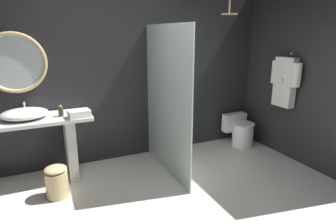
{
  "coord_description": "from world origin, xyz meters",
  "views": [
    {
      "loc": [
        -1.12,
        -2.24,
        1.88
      ],
      "look_at": [
        0.22,
        0.71,
        0.98
      ],
      "focal_mm": 30.88,
      "sensor_mm": 36.0,
      "label": 1
    }
  ],
  "objects_px": {
    "waste_bin": "(57,181)",
    "folded_hand_towel": "(79,114)",
    "soap_dispenser": "(61,111)",
    "toilet": "(240,131)",
    "vessel_sink": "(25,114)",
    "hanging_bathrobe": "(285,80)",
    "round_wall_mirror": "(15,63)",
    "rain_shower_head": "(229,12)"
  },
  "relations": [
    {
      "from": "hanging_bathrobe",
      "to": "folded_hand_towel",
      "type": "height_order",
      "value": "hanging_bathrobe"
    },
    {
      "from": "waste_bin",
      "to": "vessel_sink",
      "type": "bearing_deg",
      "value": 117.9
    },
    {
      "from": "hanging_bathrobe",
      "to": "toilet",
      "type": "bearing_deg",
      "value": 115.15
    },
    {
      "from": "hanging_bathrobe",
      "to": "waste_bin",
      "type": "relative_size",
      "value": 2.06
    },
    {
      "from": "rain_shower_head",
      "to": "folded_hand_towel",
      "type": "height_order",
      "value": "rain_shower_head"
    },
    {
      "from": "soap_dispenser",
      "to": "folded_hand_towel",
      "type": "height_order",
      "value": "soap_dispenser"
    },
    {
      "from": "waste_bin",
      "to": "folded_hand_towel",
      "type": "relative_size",
      "value": 1.51
    },
    {
      "from": "vessel_sink",
      "to": "waste_bin",
      "type": "height_order",
      "value": "vessel_sink"
    },
    {
      "from": "vessel_sink",
      "to": "hanging_bathrobe",
      "type": "height_order",
      "value": "hanging_bathrobe"
    },
    {
      "from": "soap_dispenser",
      "to": "toilet",
      "type": "relative_size",
      "value": 0.28
    },
    {
      "from": "round_wall_mirror",
      "to": "hanging_bathrobe",
      "type": "relative_size",
      "value": 0.95
    },
    {
      "from": "soap_dispenser",
      "to": "toilet",
      "type": "distance_m",
      "value": 2.92
    },
    {
      "from": "toilet",
      "to": "soap_dispenser",
      "type": "bearing_deg",
      "value": -179.85
    },
    {
      "from": "round_wall_mirror",
      "to": "toilet",
      "type": "xyz_separation_m",
      "value": [
        3.3,
        -0.31,
        -1.26
      ]
    },
    {
      "from": "vessel_sink",
      "to": "waste_bin",
      "type": "distance_m",
      "value": 0.91
    },
    {
      "from": "soap_dispenser",
      "to": "vessel_sink",
      "type": "bearing_deg",
      "value": 172.06
    },
    {
      "from": "toilet",
      "to": "vessel_sink",
      "type": "bearing_deg",
      "value": 179.12
    },
    {
      "from": "rain_shower_head",
      "to": "vessel_sink",
      "type": "bearing_deg",
      "value": 177.59
    },
    {
      "from": "rain_shower_head",
      "to": "waste_bin",
      "type": "bearing_deg",
      "value": -171.72
    },
    {
      "from": "soap_dispenser",
      "to": "folded_hand_towel",
      "type": "relative_size",
      "value": 0.56
    },
    {
      "from": "vessel_sink",
      "to": "rain_shower_head",
      "type": "distance_m",
      "value": 3.1
    },
    {
      "from": "toilet",
      "to": "folded_hand_towel",
      "type": "xyz_separation_m",
      "value": [
        -2.63,
        -0.15,
        0.65
      ]
    },
    {
      "from": "toilet",
      "to": "waste_bin",
      "type": "distance_m",
      "value": 3.02
    },
    {
      "from": "waste_bin",
      "to": "folded_hand_towel",
      "type": "distance_m",
      "value": 0.84
    },
    {
      "from": "hanging_bathrobe",
      "to": "waste_bin",
      "type": "xyz_separation_m",
      "value": [
        -3.27,
        0.15,
        -1.0
      ]
    },
    {
      "from": "round_wall_mirror",
      "to": "folded_hand_towel",
      "type": "distance_m",
      "value": 1.01
    },
    {
      "from": "round_wall_mirror",
      "to": "hanging_bathrobe",
      "type": "distance_m",
      "value": 3.7
    },
    {
      "from": "rain_shower_head",
      "to": "hanging_bathrobe",
      "type": "height_order",
      "value": "rain_shower_head"
    },
    {
      "from": "vessel_sink",
      "to": "hanging_bathrobe",
      "type": "distance_m",
      "value": 3.6
    },
    {
      "from": "toilet",
      "to": "hanging_bathrobe",
      "type": "bearing_deg",
      "value": -64.85
    },
    {
      "from": "vessel_sink",
      "to": "hanging_bathrobe",
      "type": "relative_size",
      "value": 0.68
    },
    {
      "from": "toilet",
      "to": "waste_bin",
      "type": "relative_size",
      "value": 1.35
    },
    {
      "from": "hanging_bathrobe",
      "to": "toilet",
      "type": "relative_size",
      "value": 1.53
    },
    {
      "from": "folded_hand_towel",
      "to": "round_wall_mirror",
      "type": "bearing_deg",
      "value": 145.24
    },
    {
      "from": "soap_dispenser",
      "to": "toilet",
      "type": "bearing_deg",
      "value": 0.15
    },
    {
      "from": "round_wall_mirror",
      "to": "waste_bin",
      "type": "bearing_deg",
      "value": -67.76
    },
    {
      "from": "hanging_bathrobe",
      "to": "folded_hand_towel",
      "type": "bearing_deg",
      "value": 171.32
    },
    {
      "from": "folded_hand_towel",
      "to": "soap_dispenser",
      "type": "bearing_deg",
      "value": 145.46
    },
    {
      "from": "round_wall_mirror",
      "to": "waste_bin",
      "type": "distance_m",
      "value": 1.55
    },
    {
      "from": "vessel_sink",
      "to": "hanging_bathrobe",
      "type": "xyz_separation_m",
      "value": [
        3.53,
        -0.64,
        0.28
      ]
    },
    {
      "from": "vessel_sink",
      "to": "soap_dispenser",
      "type": "distance_m",
      "value": 0.42
    },
    {
      "from": "soap_dispenser",
      "to": "round_wall_mirror",
      "type": "xyz_separation_m",
      "value": [
        -0.46,
        0.32,
        0.59
      ]
    }
  ]
}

